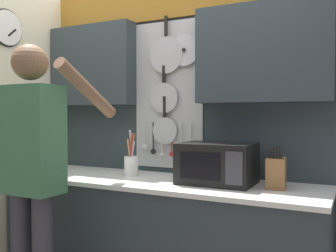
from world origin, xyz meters
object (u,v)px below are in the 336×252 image
(utensil_crock, at_px, (131,163))
(person, at_px, (32,161))
(knife_block, at_px, (276,173))
(microwave, at_px, (217,163))

(utensil_crock, bearing_deg, person, -113.56)
(knife_block, distance_m, utensil_crock, 1.04)
(knife_block, xyz_separation_m, utensil_crock, (-1.04, 0.00, -0.00))
(knife_block, bearing_deg, utensil_crock, 179.97)
(knife_block, bearing_deg, microwave, -179.90)
(knife_block, relative_size, person, 0.15)
(knife_block, xyz_separation_m, person, (-1.33, -0.66, 0.07))
(knife_block, height_order, utensil_crock, utensil_crock)
(person, bearing_deg, utensil_crock, 66.44)
(knife_block, distance_m, person, 1.48)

